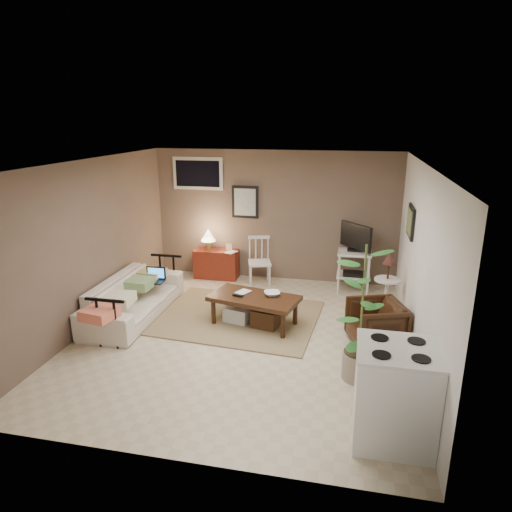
% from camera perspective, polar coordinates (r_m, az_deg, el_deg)
% --- Properties ---
extents(floor, '(5.00, 5.00, 0.00)m').
position_cam_1_polar(floor, '(6.52, -1.59, -9.93)').
color(floor, '#C1B293').
rests_on(floor, ground).
extents(art_back, '(0.50, 0.03, 0.60)m').
position_cam_1_polar(art_back, '(8.49, -1.36, 6.77)').
color(art_back, black).
extents(art_right, '(0.03, 0.60, 0.45)m').
position_cam_1_polar(art_right, '(6.90, 18.78, 4.10)').
color(art_right, black).
extents(window, '(0.96, 0.03, 0.60)m').
position_cam_1_polar(window, '(8.67, -7.28, 10.19)').
color(window, silver).
extents(rug, '(2.55, 2.11, 0.02)m').
position_cam_1_polar(rug, '(7.07, -2.42, -7.61)').
color(rug, '#947F56').
rests_on(rug, floor).
extents(coffee_table, '(1.39, 0.93, 0.48)m').
position_cam_1_polar(coffee_table, '(6.73, -0.29, -6.52)').
color(coffee_table, '#391D0F').
rests_on(coffee_table, floor).
extents(sofa, '(0.61, 2.08, 0.81)m').
position_cam_1_polar(sofa, '(7.23, -15.07, -4.26)').
color(sofa, silver).
rests_on(sofa, floor).
extents(sofa_pillows, '(0.40, 1.98, 0.14)m').
position_cam_1_polar(sofa_pillows, '(6.97, -15.64, -4.27)').
color(sofa_pillows, beige).
rests_on(sofa_pillows, sofa).
extents(sofa_end_rails, '(0.56, 2.08, 0.70)m').
position_cam_1_polar(sofa_end_rails, '(7.20, -14.18, -4.77)').
color(sofa_end_rails, black).
rests_on(sofa_end_rails, floor).
extents(laptop, '(0.32, 0.23, 0.22)m').
position_cam_1_polar(laptop, '(7.40, -12.52, -2.58)').
color(laptop, black).
rests_on(laptop, sofa).
extents(red_console, '(0.82, 0.37, 0.95)m').
position_cam_1_polar(red_console, '(8.71, -5.05, -0.63)').
color(red_console, maroon).
rests_on(red_console, floor).
extents(spindle_chair, '(0.49, 0.49, 0.88)m').
position_cam_1_polar(spindle_chair, '(8.31, 0.44, -0.83)').
color(spindle_chair, silver).
rests_on(spindle_chair, floor).
extents(tv_stand, '(0.57, 0.57, 1.21)m').
position_cam_1_polar(tv_stand, '(8.09, 12.21, -0.02)').
color(tv_stand, silver).
rests_on(tv_stand, floor).
extents(side_table, '(0.39, 0.39, 1.03)m').
position_cam_1_polar(side_table, '(7.13, 16.13, -2.64)').
color(side_table, silver).
rests_on(side_table, floor).
extents(armchair, '(0.80, 0.83, 0.68)m').
position_cam_1_polar(armchair, '(6.33, 14.76, -7.97)').
color(armchair, black).
rests_on(armchair, floor).
extents(potted_plant, '(0.42, 0.42, 1.66)m').
position_cam_1_polar(potted_plant, '(5.30, 13.11, -6.45)').
color(potted_plant, gray).
rests_on(potted_plant, floor).
extents(stove, '(0.74, 0.69, 0.97)m').
position_cam_1_polar(stove, '(4.61, 16.95, -16.21)').
color(stove, white).
rests_on(stove, floor).
extents(bowl, '(0.24, 0.13, 0.23)m').
position_cam_1_polar(bowl, '(6.65, 2.03, -4.01)').
color(bowl, '#391D0F').
rests_on(bowl, coffee_table).
extents(book_table, '(0.16, 0.09, 0.23)m').
position_cam_1_polar(book_table, '(6.80, -2.18, -3.56)').
color(book_table, '#391D0F').
rests_on(book_table, coffee_table).
extents(book_console, '(0.16, 0.09, 0.22)m').
position_cam_1_polar(book_console, '(8.46, -3.57, 1.21)').
color(book_console, '#391D0F').
rests_on(book_console, red_console).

